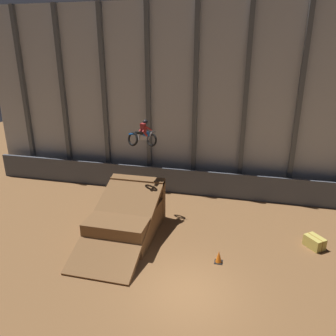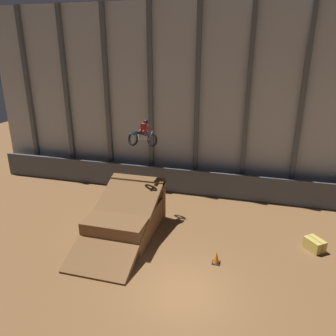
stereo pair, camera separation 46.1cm
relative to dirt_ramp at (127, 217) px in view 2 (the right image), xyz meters
name	(u,v)px [view 2 (the right image)]	position (x,y,z in m)	size (l,w,h in m)	color
ground_plane	(183,293)	(3.87, -3.83, -0.83)	(60.00, 60.00, 0.00)	brown
arena_back_wall	(222,103)	(3.87, 6.40, 5.05)	(32.00, 0.40, 11.77)	#ADB2B7
lower_barrier	(216,185)	(3.87, 5.47, 0.00)	(31.36, 0.20, 1.67)	#474C56
dirt_ramp	(127,217)	(0.00, 0.00, 0.00)	(3.04, 6.06, 2.49)	brown
rider_bike_solo	(143,135)	(0.29, 2.00, 3.87)	(1.42, 1.79, 1.59)	black
traffic_cone_near_ramp	(216,258)	(4.86, -1.55, -0.55)	(0.36, 0.36, 0.58)	black
hay_bale_trackside	(314,244)	(9.21, 0.75, -0.55)	(1.03, 1.08, 0.57)	#CCB751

